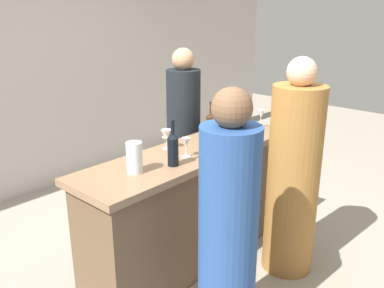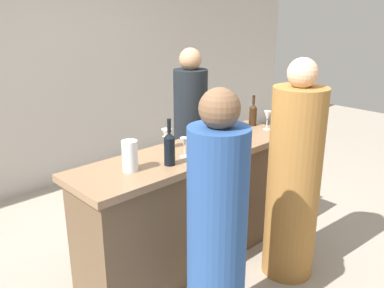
% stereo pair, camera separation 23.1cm
% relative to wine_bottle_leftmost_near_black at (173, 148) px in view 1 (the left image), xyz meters
% --- Properties ---
extents(ground_plane, '(12.00, 12.00, 0.00)m').
position_rel_wine_bottle_leftmost_near_black_xyz_m(ground_plane, '(0.31, 0.11, -1.06)').
color(ground_plane, '#9E9384').
extents(back_wall, '(8.00, 0.10, 2.80)m').
position_rel_wine_bottle_leftmost_near_black_xyz_m(back_wall, '(0.31, 2.31, 0.34)').
color(back_wall, '#BCB7B2').
rests_on(back_wall, ground).
extents(bar_counter, '(1.94, 0.55, 0.93)m').
position_rel_wine_bottle_leftmost_near_black_xyz_m(bar_counter, '(0.31, 0.11, -0.58)').
color(bar_counter, brown).
rests_on(bar_counter, ground).
extents(wine_bottle_leftmost_near_black, '(0.08, 0.08, 0.32)m').
position_rel_wine_bottle_leftmost_near_black_xyz_m(wine_bottle_leftmost_near_black, '(0.00, 0.00, 0.00)').
color(wine_bottle_leftmost_near_black, black).
rests_on(wine_bottle_leftmost_near_black, bar_counter).
extents(wine_bottle_second_left_amber_brown, '(0.08, 0.08, 0.30)m').
position_rel_wine_bottle_leftmost_near_black_xyz_m(wine_bottle_second_left_amber_brown, '(0.64, 0.20, -0.01)').
color(wine_bottle_second_left_amber_brown, '#331E0F').
rests_on(wine_bottle_second_left_amber_brown, bar_counter).
extents(wine_bottle_center_clear_pale, '(0.07, 0.07, 0.34)m').
position_rel_wine_bottle_leftmost_near_black_xyz_m(wine_bottle_center_clear_pale, '(0.89, 0.27, 0.01)').
color(wine_bottle_center_clear_pale, '#B7C6B2').
rests_on(wine_bottle_center_clear_pale, bar_counter).
extents(wine_bottle_second_right_amber_brown, '(0.07, 0.07, 0.27)m').
position_rel_wine_bottle_leftmost_near_black_xyz_m(wine_bottle_second_right_amber_brown, '(1.18, 0.23, -0.02)').
color(wine_bottle_second_right_amber_brown, '#331E0F').
rests_on(wine_bottle_second_right_amber_brown, bar_counter).
extents(wine_glass_near_left, '(0.07, 0.07, 0.14)m').
position_rel_wine_bottle_leftmost_near_black_xyz_m(wine_glass_near_left, '(0.18, 0.05, -0.02)').
color(wine_glass_near_left, white).
rests_on(wine_glass_near_left, bar_counter).
extents(wine_glass_near_center, '(0.06, 0.06, 0.16)m').
position_rel_wine_bottle_leftmost_near_black_xyz_m(wine_glass_near_center, '(1.17, 0.07, -0.00)').
color(wine_glass_near_center, white).
rests_on(wine_glass_near_center, bar_counter).
extents(wine_glass_near_right, '(0.08, 0.08, 0.15)m').
position_rel_wine_bottle_leftmost_near_black_xyz_m(wine_glass_near_right, '(0.21, 0.28, -0.02)').
color(wine_glass_near_right, white).
rests_on(wine_glass_near_right, bar_counter).
extents(water_pitcher, '(0.10, 0.10, 0.20)m').
position_rel_wine_bottle_leftmost_near_black_xyz_m(water_pitcher, '(-0.25, 0.10, -0.02)').
color(water_pitcher, silver).
rests_on(water_pitcher, bar_counter).
extents(person_left_guest, '(0.49, 0.49, 1.64)m').
position_rel_wine_bottle_leftmost_near_black_xyz_m(person_left_guest, '(0.74, -0.51, -0.30)').
color(person_left_guest, '#9E6B33').
rests_on(person_left_guest, ground).
extents(person_center_guest, '(0.40, 0.40, 1.56)m').
position_rel_wine_bottle_leftmost_near_black_xyz_m(person_center_guest, '(-0.15, -0.59, -0.33)').
color(person_center_guest, '#284C8C').
rests_on(person_center_guest, ground).
extents(person_server_behind, '(0.32, 0.32, 1.61)m').
position_rel_wine_bottle_leftmost_near_black_xyz_m(person_server_behind, '(0.86, 0.71, -0.30)').
color(person_server_behind, black).
rests_on(person_server_behind, ground).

